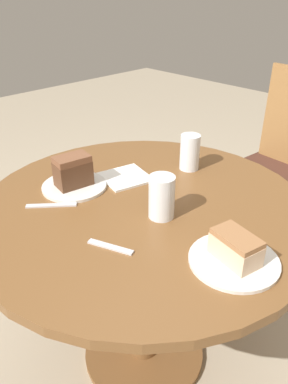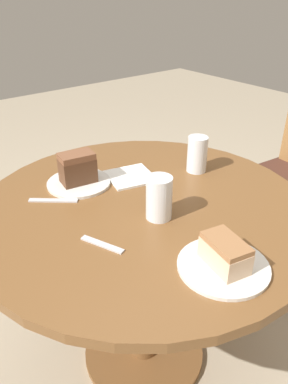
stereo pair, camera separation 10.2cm
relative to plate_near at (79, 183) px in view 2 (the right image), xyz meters
The scene contains 11 objects.
ground_plane 0.76m from the plate_near, 21.72° to the left, with size 8.00×8.00×0.00m, color tan.
table 0.30m from the plate_near, 21.72° to the left, with size 1.04×1.04×0.71m.
plate_near is the anchor object (origin of this frame).
plate_far 0.60m from the plate_near, ahead, with size 0.22×0.22×0.01m.
cake_slice_near 0.06m from the plate_near, 26.57° to the left, with size 0.09×0.12×0.10m.
cake_slice_far 0.60m from the plate_near, ahead, with size 0.13×0.10×0.07m.
glass_lemonade 0.43m from the plate_near, 65.42° to the left, with size 0.07×0.07×0.13m.
glass_water 0.34m from the plate_near, 13.76° to the left, with size 0.08×0.08×0.13m.
napkin_stack 0.18m from the plate_near, 66.84° to the left, with size 0.19×0.19×0.01m.
fork 0.13m from the plate_near, 68.01° to the right, with size 0.11×0.13×0.00m.
spoon 0.36m from the plate_near, 20.39° to the right, with size 0.13×0.06×0.00m.
Camera 2 is at (0.78, -0.63, 1.32)m, focal length 35.00 mm.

